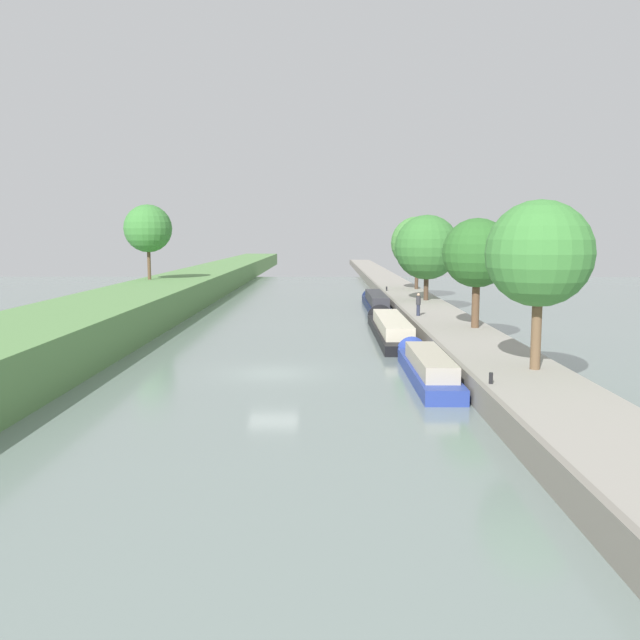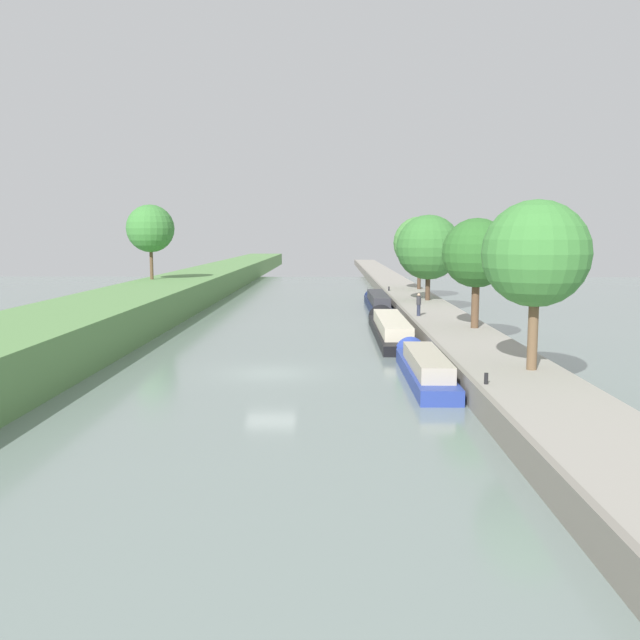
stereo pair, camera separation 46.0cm
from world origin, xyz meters
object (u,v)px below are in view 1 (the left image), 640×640
(narrowboat_blue, at_px, (426,366))
(mooring_bollard_near, at_px, (491,378))
(narrowboat_navy, at_px, (376,302))
(person_walking, at_px, (418,304))
(mooring_bollard_far, at_px, (387,289))
(narrowboat_black, at_px, (390,327))

(narrowboat_blue, distance_m, mooring_bollard_near, 6.48)
(narrowboat_blue, height_order, narrowboat_navy, narrowboat_navy)
(narrowboat_blue, height_order, person_walking, person_walking)
(narrowboat_navy, bearing_deg, mooring_bollard_far, 76.97)
(mooring_bollard_near, height_order, mooring_bollard_far, same)
(narrowboat_black, xyz_separation_m, person_walking, (2.33, 2.53, 1.38))
(narrowboat_blue, xyz_separation_m, narrowboat_navy, (-0.13, 31.44, 0.07))
(narrowboat_navy, height_order, mooring_bollard_far, narrowboat_navy)
(narrowboat_blue, relative_size, narrowboat_black, 0.68)
(narrowboat_navy, relative_size, mooring_bollard_far, 35.73)
(person_walking, height_order, mooring_bollard_far, person_walking)
(mooring_bollard_near, bearing_deg, narrowboat_blue, 104.49)
(narrowboat_navy, distance_m, person_walking, 15.09)
(narrowboat_navy, bearing_deg, mooring_bollard_near, -87.35)
(person_walking, distance_m, mooring_bollard_near, 22.78)
(mooring_bollard_near, bearing_deg, mooring_bollard_far, 90.00)
(narrowboat_black, relative_size, narrowboat_navy, 1.03)
(narrowboat_navy, relative_size, mooring_bollard_near, 35.73)
(narrowboat_black, bearing_deg, narrowboat_blue, -88.12)
(narrowboat_black, bearing_deg, mooring_bollard_far, 85.26)
(narrowboat_black, bearing_deg, mooring_bollard_near, -84.16)
(narrowboat_blue, distance_m, mooring_bollard_far, 39.01)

